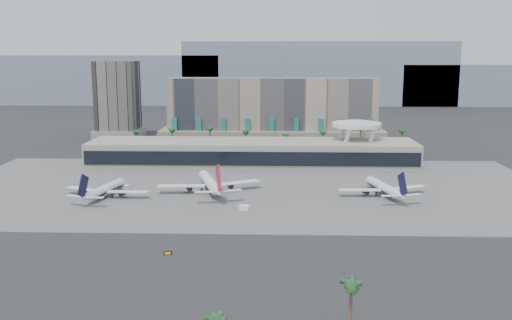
{
  "coord_description": "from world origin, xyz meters",
  "views": [
    {
      "loc": [
        11.96,
        -184.47,
        56.97
      ],
      "look_at": [
        4.39,
        40.0,
        14.94
      ],
      "focal_mm": 40.0,
      "sensor_mm": 36.0,
      "label": 1
    }
  ],
  "objects_px": {
    "taxiway_sign": "(168,253)",
    "service_vehicle_a": "(124,187)",
    "airliner_left": "(105,189)",
    "service_vehicle_b": "(244,208)",
    "airliner_right": "(384,188)",
    "airliner_centre": "(210,183)"
  },
  "relations": [
    {
      "from": "service_vehicle_b",
      "to": "taxiway_sign",
      "type": "distance_m",
      "value": 52.04
    },
    {
      "from": "airliner_centre",
      "to": "service_vehicle_a",
      "type": "bearing_deg",
      "value": 159.58
    },
    {
      "from": "service_vehicle_a",
      "to": "service_vehicle_b",
      "type": "height_order",
      "value": "service_vehicle_a"
    },
    {
      "from": "airliner_centre",
      "to": "service_vehicle_b",
      "type": "bearing_deg",
      "value": -76.16
    },
    {
      "from": "airliner_left",
      "to": "airliner_centre",
      "type": "height_order",
      "value": "airliner_centre"
    },
    {
      "from": "airliner_centre",
      "to": "service_vehicle_b",
      "type": "relative_size",
      "value": 11.65
    },
    {
      "from": "service_vehicle_a",
      "to": "airliner_centre",
      "type": "bearing_deg",
      "value": 18.31
    },
    {
      "from": "service_vehicle_a",
      "to": "airliner_right",
      "type": "bearing_deg",
      "value": 19.13
    },
    {
      "from": "service_vehicle_b",
      "to": "taxiway_sign",
      "type": "relative_size",
      "value": 1.6
    },
    {
      "from": "service_vehicle_b",
      "to": "taxiway_sign",
      "type": "xyz_separation_m",
      "value": [
        -19.47,
        -48.25,
        -0.44
      ]
    },
    {
      "from": "service_vehicle_a",
      "to": "service_vehicle_b",
      "type": "xyz_separation_m",
      "value": [
        52.69,
        -29.74,
        -0.21
      ]
    },
    {
      "from": "service_vehicle_b",
      "to": "airliner_left",
      "type": "bearing_deg",
      "value": -177.29
    },
    {
      "from": "airliner_right",
      "to": "service_vehicle_b",
      "type": "xyz_separation_m",
      "value": [
        -55.53,
        -23.47,
        -2.4
      ]
    },
    {
      "from": "taxiway_sign",
      "to": "service_vehicle_a",
      "type": "bearing_deg",
      "value": 98.95
    },
    {
      "from": "airliner_right",
      "to": "service_vehicle_a",
      "type": "bearing_deg",
      "value": 163.11
    },
    {
      "from": "airliner_centre",
      "to": "service_vehicle_b",
      "type": "height_order",
      "value": "airliner_centre"
    },
    {
      "from": "service_vehicle_b",
      "to": "service_vehicle_a",
      "type": "bearing_deg",
      "value": 170.01
    },
    {
      "from": "airliner_centre",
      "to": "service_vehicle_a",
      "type": "relative_size",
      "value": 9.14
    },
    {
      "from": "airliner_left",
      "to": "service_vehicle_a",
      "type": "distance_m",
      "value": 13.48
    },
    {
      "from": "airliner_right",
      "to": "service_vehicle_a",
      "type": "height_order",
      "value": "airliner_right"
    },
    {
      "from": "airliner_centre",
      "to": "service_vehicle_a",
      "type": "height_order",
      "value": "airliner_centre"
    },
    {
      "from": "service_vehicle_a",
      "to": "taxiway_sign",
      "type": "distance_m",
      "value": 84.77
    }
  ]
}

